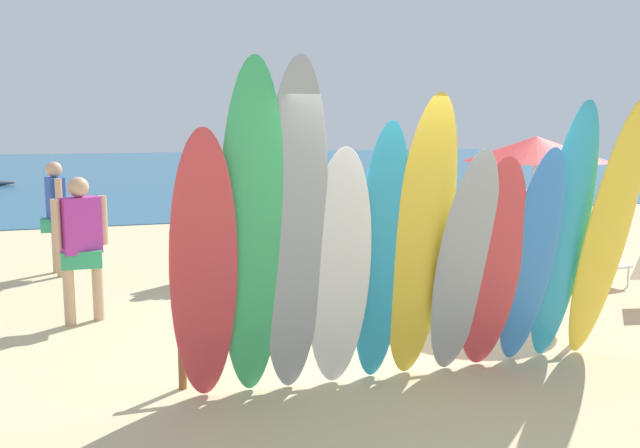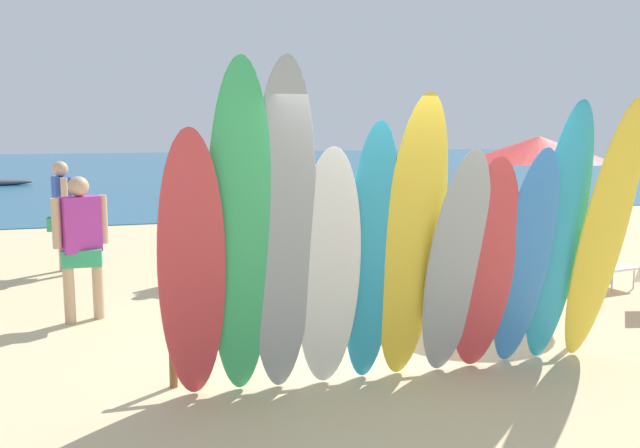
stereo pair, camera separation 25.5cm
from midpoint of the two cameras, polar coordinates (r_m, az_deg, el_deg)
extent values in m
plane|color=#D3BC8C|center=(20.06, -8.62, 1.76)|extent=(60.00, 60.00, 0.00)
cube|color=#235B7F|center=(36.00, -11.83, 4.59)|extent=(60.00, 40.00, 0.02)
cylinder|color=brown|center=(6.13, -11.03, -10.78)|extent=(0.07, 0.07, 0.57)
cylinder|color=brown|center=(7.57, 21.33, -7.49)|extent=(0.07, 0.07, 0.57)
cylinder|color=brown|center=(6.50, 7.02, -6.95)|extent=(4.15, 0.06, 0.06)
ellipsoid|color=#D13D42|center=(5.46, -9.37, -3.83)|extent=(0.58, 0.65, 2.27)
ellipsoid|color=#38B266|center=(5.45, -5.35, -0.99)|extent=(0.58, 0.71, 2.79)
ellipsoid|color=#999EA3|center=(5.50, -1.83, -0.82)|extent=(0.58, 0.65, 2.80)
ellipsoid|color=white|center=(5.72, 1.99, -3.95)|extent=(0.59, 0.55, 2.11)
ellipsoid|color=#289EC6|center=(5.82, 5.56, -2.74)|extent=(0.50, 0.59, 2.32)
ellipsoid|color=yellow|center=(5.91, 8.99, -1.53)|extent=(0.59, 0.63, 2.54)
ellipsoid|color=#999EA3|center=(6.13, 12.46, -3.45)|extent=(0.61, 0.63, 2.08)
ellipsoid|color=#D13D42|center=(6.31, 14.76, -3.49)|extent=(0.63, 0.63, 2.02)
ellipsoid|color=#337AD1|center=(6.49, 17.86, -2.94)|extent=(0.52, 0.69, 2.09)
ellipsoid|color=#289EC6|center=(6.69, 20.36, -1.00)|extent=(0.53, 0.66, 2.50)
ellipsoid|color=yellow|center=(6.84, 23.60, -0.90)|extent=(0.49, 0.78, 2.52)
cylinder|color=brown|center=(12.77, -1.66, -0.18)|extent=(0.11, 0.11, 0.75)
cylinder|color=brown|center=(12.53, -2.57, -0.35)|extent=(0.11, 0.11, 0.75)
cube|color=#2D4CB2|center=(12.61, -2.12, 1.16)|extent=(0.41, 0.25, 0.18)
cube|color=silver|center=(12.57, -2.13, 2.77)|extent=(0.43, 0.39, 0.59)
sphere|color=brown|center=(12.53, -2.14, 4.60)|extent=(0.21, 0.21, 0.21)
cylinder|color=brown|center=(12.75, -1.41, 3.00)|extent=(0.09, 0.09, 0.53)
cylinder|color=brown|center=(12.37, -2.87, 2.83)|extent=(0.09, 0.09, 0.53)
cylinder|color=tan|center=(11.30, -20.14, -1.62)|extent=(0.13, 0.13, 0.83)
cylinder|color=tan|center=(10.96, -19.85, -1.90)|extent=(0.13, 0.13, 0.83)
cube|color=#33A36B|center=(11.08, -20.08, 0.03)|extent=(0.45, 0.28, 0.20)
cube|color=#2D4CB2|center=(11.03, -20.19, 2.05)|extent=(0.32, 0.47, 0.65)
sphere|color=tan|center=(10.99, -20.30, 4.35)|extent=(0.24, 0.24, 0.24)
cylinder|color=tan|center=(11.30, -20.42, 2.36)|extent=(0.10, 0.10, 0.58)
cylinder|color=tan|center=(10.75, -19.96, 2.10)|extent=(0.10, 0.10, 0.58)
cylinder|color=brown|center=(10.54, -6.92, -1.82)|extent=(0.13, 0.13, 0.84)
cylinder|color=brown|center=(10.34, -5.33, -1.99)|extent=(0.13, 0.13, 0.84)
cube|color=#B23399|center=(10.38, -6.16, 0.02)|extent=(0.45, 0.28, 0.20)
cube|color=#2D4CB2|center=(10.33, -6.20, 2.21)|extent=(0.47, 0.47, 0.66)
sphere|color=brown|center=(10.29, -6.24, 4.70)|extent=(0.24, 0.24, 0.24)
cylinder|color=brown|center=(10.49, -7.46, 2.48)|extent=(0.10, 0.10, 0.59)
cylinder|color=brown|center=(10.17, -4.90, 2.34)|extent=(0.10, 0.10, 0.59)
cylinder|color=beige|center=(10.56, 17.97, -2.45)|extent=(0.11, 0.11, 0.74)
cylinder|color=beige|center=(10.38, 19.32, -2.69)|extent=(0.11, 0.11, 0.74)
cube|color=silver|center=(10.42, 18.72, -0.90)|extent=(0.40, 0.24, 0.18)
cube|color=silver|center=(10.37, 18.81, 0.99)|extent=(0.32, 0.42, 0.58)
sphere|color=beige|center=(10.33, 18.91, 3.15)|extent=(0.21, 0.21, 0.21)
cylinder|color=beige|center=(10.51, 17.74, 1.31)|extent=(0.09, 0.09, 0.51)
cylinder|color=beige|center=(10.23, 19.92, 1.02)|extent=(0.09, 0.09, 0.51)
cylinder|color=tan|center=(8.41, -17.28, -4.84)|extent=(0.12, 0.12, 0.82)
cylinder|color=tan|center=(8.30, -19.44, -5.12)|extent=(0.12, 0.12, 0.82)
cube|color=#33A36B|center=(8.28, -18.46, -2.67)|extent=(0.44, 0.27, 0.20)
cube|color=#B23399|center=(8.22, -18.58, -0.03)|extent=(0.47, 0.37, 0.64)
sphere|color=tan|center=(8.17, -18.73, 2.99)|extent=(0.23, 0.23, 0.23)
cylinder|color=tan|center=(8.31, -16.86, 0.39)|extent=(0.10, 0.10, 0.57)
cylinder|color=tan|center=(8.12, -20.38, 0.04)|extent=(0.10, 0.10, 0.57)
cylinder|color=#B7B7BC|center=(10.18, 23.91, -4.47)|extent=(0.02, 0.02, 0.28)
cylinder|color=#B7B7BC|center=(10.50, 25.41, -4.19)|extent=(0.02, 0.02, 0.28)
cylinder|color=#B7B7BC|center=(10.42, 22.34, -4.09)|extent=(0.02, 0.02, 0.28)
cylinder|color=#B7B7BC|center=(10.73, 23.85, -3.83)|extent=(0.02, 0.02, 0.28)
cube|color=silver|center=(10.43, 23.93, -3.31)|extent=(0.57, 0.53, 0.03)
cube|color=silver|center=(10.59, 22.67, -1.58)|extent=(0.53, 0.32, 0.52)
cylinder|color=silver|center=(9.35, 18.33, 0.22)|extent=(0.04, 0.04, 2.04)
cone|color=red|center=(9.27, 18.60, 5.97)|extent=(1.86, 1.86, 0.33)
camera|label=1|loc=(0.13, -89.16, 0.12)|focal=38.24mm
camera|label=2|loc=(0.13, 90.84, -0.12)|focal=38.24mm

